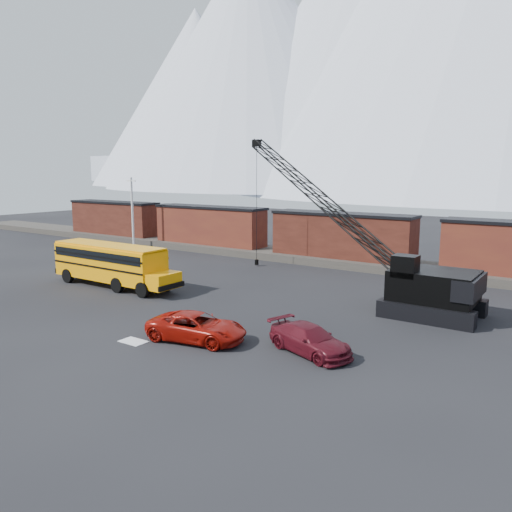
{
  "coord_description": "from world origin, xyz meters",
  "views": [
    {
      "loc": [
        19.56,
        -20.59,
        8.58
      ],
      "look_at": [
        0.8,
        6.67,
        3.0
      ],
      "focal_mm": 35.0,
      "sensor_mm": 36.0,
      "label": 1
    }
  ],
  "objects_px": {
    "school_bus": "(112,263)",
    "maroon_suv": "(310,340)",
    "red_pickup": "(197,327)",
    "crawler_crane": "(319,198)"
  },
  "relations": [
    {
      "from": "red_pickup",
      "to": "school_bus",
      "type": "bearing_deg",
      "value": 55.22
    },
    {
      "from": "red_pickup",
      "to": "crawler_crane",
      "type": "height_order",
      "value": "crawler_crane"
    },
    {
      "from": "school_bus",
      "to": "red_pickup",
      "type": "height_order",
      "value": "school_bus"
    },
    {
      "from": "school_bus",
      "to": "maroon_suv",
      "type": "distance_m",
      "value": 19.56
    },
    {
      "from": "maroon_suv",
      "to": "school_bus",
      "type": "bearing_deg",
      "value": 96.4
    },
    {
      "from": "school_bus",
      "to": "maroon_suv",
      "type": "height_order",
      "value": "school_bus"
    },
    {
      "from": "red_pickup",
      "to": "crawler_crane",
      "type": "xyz_separation_m",
      "value": [
        -0.93,
        15.13,
        5.95
      ]
    },
    {
      "from": "red_pickup",
      "to": "crawler_crane",
      "type": "relative_size",
      "value": 0.25
    },
    {
      "from": "red_pickup",
      "to": "maroon_suv",
      "type": "relative_size",
      "value": 1.12
    },
    {
      "from": "school_bus",
      "to": "maroon_suv",
      "type": "relative_size",
      "value": 2.52
    }
  ]
}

